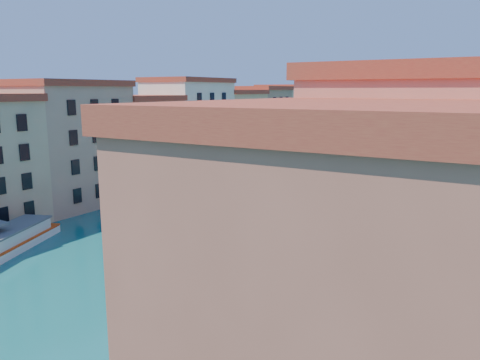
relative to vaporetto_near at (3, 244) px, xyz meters
The scene contains 13 objects.
left_bank_palazzos 47.49m from the vaporetto_near, 104.88° to the left, with size 12.80×128.40×21.00m.
right_bank_palazzos 63.85m from the vaporetto_near, 45.94° to the left, with size 12.80×128.40×21.00m.
quay 58.00m from the vaporetto_near, 51.63° to the left, with size 4.00×140.00×1.00m, color gray.
restaurant_awnings 36.40m from the vaporetto_near, ahead, with size 3.20×44.55×3.12m.
mooring_poles_right 34.37m from the vaporetto_near, 15.65° to the left, with size 1.44×54.24×3.20m.
vaporetto_near is the anchor object (origin of this frame).
vaporetto_far 45.52m from the vaporetto_near, 79.79° to the left, with size 9.16×22.21×3.22m.
gondola_fore 20.61m from the vaporetto_near, ahead, with size 2.85×10.66×2.14m.
gondola_right 29.92m from the vaporetto_near, ahead, with size 1.43×11.88×2.37m.
gondola_far 41.08m from the vaporetto_near, 55.47° to the left, with size 7.89×10.11×1.70m.
motorboat_mid 33.88m from the vaporetto_near, 66.66° to the left, with size 3.09×7.13×1.43m.
motorboat_far 69.87m from the vaporetto_near, 74.13° to the left, with size 2.93×7.89×1.60m.
blue_dock 29.81m from the vaporetto_near, ahead, with size 5.34×6.31×0.45m.
Camera 1 is at (35.54, -10.36, 18.44)m, focal length 35.00 mm.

